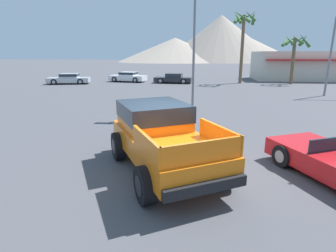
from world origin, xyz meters
The scene contains 10 objects.
ground_plane centered at (0.00, 0.00, 0.00)m, with size 320.00×320.00×0.00m, color #4C4C51.
orange_pickup_truck centered at (-0.41, 0.30, 1.05)m, with size 3.97×5.12×1.85m.
parked_car_silver centered at (-13.69, 21.99, 0.60)m, with size 4.84×2.76×1.17m.
parked_car_dark centered at (-1.90, 24.09, 0.58)m, with size 4.47×2.23×1.12m.
parked_car_white centered at (-7.58, 25.00, 0.61)m, with size 4.73×2.64×1.19m.
street_lamp_post centered at (0.47, 8.41, 4.80)m, with size 0.90×0.24×8.03m.
palm_tree_tall centered at (5.83, 24.68, 5.90)m, with size 2.66×2.77×7.92m.
palm_tree_short centered at (11.52, 24.56, 4.11)m, with size 3.09×3.10×5.45m.
storefront_building centered at (14.41, 29.77, 1.82)m, with size 11.73×6.76×3.62m.
distant_mountain_range centered at (10.13, 120.52, 8.03)m, with size 81.88×65.05×20.20m.
Camera 1 is at (0.54, -6.95, 3.27)m, focal length 28.00 mm.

